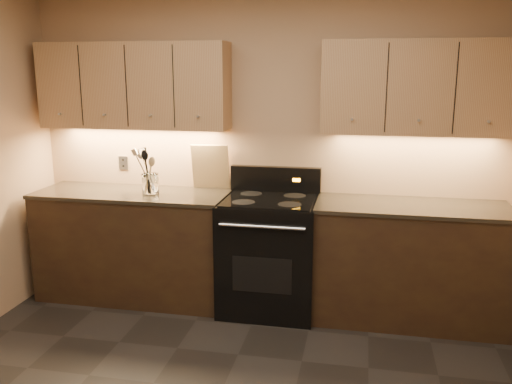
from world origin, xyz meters
TOP-DOWN VIEW (x-y plane):
  - wall_back at (0.00, 2.00)m, footprint 4.00×0.04m
  - counter_left at (-1.10, 1.70)m, footprint 1.62×0.62m
  - counter_right at (1.18, 1.70)m, footprint 1.46×0.62m
  - stove at (0.08, 1.68)m, footprint 0.76×0.68m
  - upper_cab_left at (-1.10, 1.85)m, footprint 1.60×0.30m
  - upper_cab_right at (1.18, 1.85)m, footprint 1.44×0.30m
  - outlet_plate at (-1.30, 1.99)m, footprint 0.08×0.01m
  - utensil_crock at (-0.92, 1.67)m, footprint 0.18×0.18m
  - cutting_board at (-0.48, 1.94)m, footprint 0.33×0.15m
  - wooden_spoon at (-0.95, 1.66)m, footprint 0.13×0.09m
  - black_spoon at (-0.93, 1.69)m, footprint 0.08×0.10m
  - black_turner at (-0.91, 1.64)m, footprint 0.17×0.17m
  - steel_spatula at (-0.89, 1.67)m, footprint 0.25×0.12m
  - steel_skimmer at (-0.88, 1.67)m, footprint 0.22×0.14m

SIDE VIEW (x-z plane):
  - counter_left at x=-1.10m, z-range 0.00..0.93m
  - counter_right at x=1.18m, z-range 0.00..0.93m
  - stove at x=0.08m, z-range -0.09..1.05m
  - utensil_crock at x=-0.92m, z-range 0.92..1.09m
  - wooden_spoon at x=-0.95m, z-range 0.94..1.24m
  - black_spoon at x=-0.93m, z-range 0.94..1.29m
  - outlet_plate at x=-1.30m, z-range 1.06..1.18m
  - cutting_board at x=-0.48m, z-range 0.93..1.32m
  - steel_skimmer at x=-0.88m, z-range 0.94..1.31m
  - black_turner at x=-0.91m, z-range 0.94..1.34m
  - steel_spatula at x=-0.89m, z-range 0.94..1.35m
  - wall_back at x=0.00m, z-range 0.00..2.60m
  - upper_cab_left at x=-1.10m, z-range 1.45..2.15m
  - upper_cab_right at x=1.18m, z-range 1.45..2.15m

